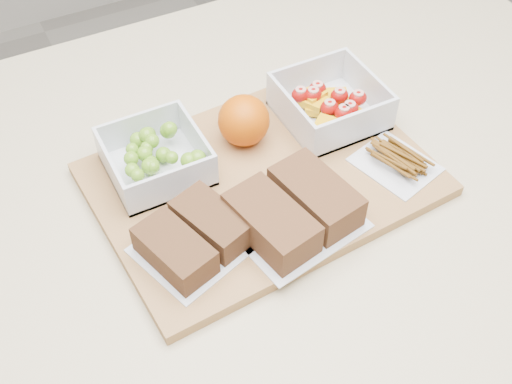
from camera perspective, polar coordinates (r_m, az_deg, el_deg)
counter at (r=1.20m, az=0.65°, el=-14.72°), size 1.20×0.90×0.90m
cutting_board at (r=0.84m, az=0.57°, el=1.14°), size 0.44×0.33×0.02m
grape_container at (r=0.83m, az=-8.81°, el=3.11°), size 0.12×0.12×0.05m
fruit_container at (r=0.90m, az=6.55°, el=7.70°), size 0.13×0.13×0.06m
orange at (r=0.85m, az=-1.10°, el=6.38°), size 0.07×0.07×0.07m
sandwich_bag_left at (r=0.74m, az=-5.56°, el=-4.00°), size 0.15×0.14×0.04m
sandwich_bag_center at (r=0.76m, az=3.37°, el=-1.62°), size 0.17×0.15×0.05m
pretzel_bag at (r=0.85m, az=12.37°, el=2.88°), size 0.11×0.12×0.02m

